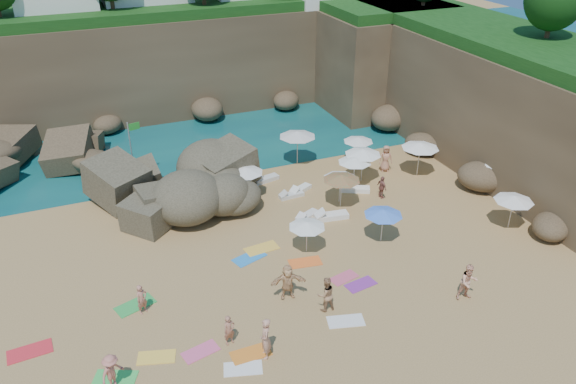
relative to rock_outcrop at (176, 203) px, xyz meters
name	(u,v)px	position (x,y,z in m)	size (l,w,h in m)	color
ground	(275,258)	(3.56, -7.75, 0.00)	(120.00, 120.00, 0.00)	tan
seawater	(162,89)	(3.56, 22.25, 0.00)	(120.00, 120.00, 0.00)	#0C4751
cliff_back	(191,59)	(5.56, 17.25, 4.00)	(44.00, 8.00, 8.00)	brown
cliff_right	(479,94)	(22.56, 0.25, 4.00)	(8.00, 30.00, 8.00)	brown
cliff_corner	(372,55)	(20.56, 12.25, 4.00)	(10.00, 12.00, 8.00)	brown
rock_promontory	(43,168)	(-7.44, 8.25, 0.00)	(12.00, 7.00, 2.00)	brown
rock_outcrop	(176,203)	(0.00, 0.00, 0.00)	(7.44, 5.58, 2.98)	brown
flag_pole	(132,143)	(-1.66, 4.09, 2.60)	(0.79, 0.24, 4.07)	silver
parasol_0	(340,176)	(9.38, -3.76, 1.81)	(2.08, 2.08, 1.97)	silver
parasol_1	(363,152)	(12.05, -1.74, 2.07)	(2.39, 2.39, 2.26)	silver
parasol_2	(420,145)	(15.95, -2.46, 2.17)	(2.50, 2.50, 2.36)	silver
parasol_3	(297,134)	(9.15, 2.26, 2.23)	(2.57, 2.57, 2.43)	silver
parasol_4	(358,139)	(13.08, 0.72, 1.80)	(2.08, 2.08, 1.96)	silver
parasol_5	(245,170)	(4.25, -1.06, 1.94)	(2.23, 2.23, 2.11)	silver
parasol_6	(342,177)	(9.21, -4.27, 1.98)	(2.28, 2.28, 2.15)	silver
parasol_7	(355,160)	(11.19, -2.25, 1.88)	(2.16, 2.16, 2.05)	silver
parasol_8	(498,161)	(19.44, -5.93, 1.94)	(2.23, 2.23, 2.11)	silver
parasol_9	(307,225)	(5.33, -7.89, 1.71)	(1.97, 1.97, 1.86)	silver
parasol_10	(383,212)	(9.55, -8.51, 1.83)	(2.11, 2.11, 1.99)	silver
parasol_11	(514,198)	(17.00, -10.08, 1.91)	(2.20, 2.20, 2.08)	silver
lounger_0	(266,179)	(6.16, 0.57, 0.14)	(1.78, 0.59, 0.28)	silver
lounger_1	(355,189)	(10.96, -2.90, 0.14)	(1.86, 0.62, 0.29)	white
lounger_2	(300,190)	(7.72, -1.60, 0.13)	(1.64, 0.55, 0.26)	white
lounger_3	(291,195)	(6.90, -2.06, 0.12)	(1.58, 0.53, 0.25)	silver
lounger_4	(331,216)	(8.07, -5.34, 0.16)	(1.99, 0.66, 0.31)	white
lounger_5	(307,216)	(6.79, -4.73, 0.12)	(1.59, 0.53, 0.25)	silver
towel_1	(201,352)	(-1.79, -12.90, 0.01)	(1.54, 0.77, 0.03)	#E55986
towel_2	(251,354)	(0.13, -13.82, 0.01)	(1.67, 0.84, 0.03)	orange
towel_3	(115,378)	(-5.30, -13.01, 0.01)	(1.69, 0.84, 0.03)	green
towel_4	(156,357)	(-3.56, -12.51, 0.01)	(1.56, 0.78, 0.03)	yellow
towel_5	(243,368)	(-0.43, -14.47, 0.01)	(1.57, 0.78, 0.03)	white
towel_6	(361,284)	(6.64, -11.49, 0.01)	(1.54, 0.77, 0.03)	purple
towel_7	(30,351)	(-8.43, -10.15, 0.02)	(1.79, 0.90, 0.03)	red
towel_8	(249,258)	(2.32, -7.27, 0.02)	(1.77, 0.88, 0.03)	#2885D8
towel_9	(344,278)	(6.13, -10.69, 0.01)	(1.46, 0.73, 0.03)	#D45271
towel_10	(305,262)	(4.86, -8.77, 0.01)	(1.69, 0.84, 0.03)	orange
towel_11	(135,305)	(-3.85, -8.84, 0.02)	(1.80, 0.90, 0.03)	green
towel_12	(262,248)	(3.21, -6.73, 0.02)	(1.81, 0.90, 0.03)	yellow
towel_13	(346,321)	(4.73, -13.56, 0.01)	(1.65, 0.83, 0.03)	white
person_stand_0	(142,299)	(-3.56, -9.47, 0.75)	(0.55, 0.36, 1.50)	#B67460
person_stand_1	(326,294)	(4.23, -12.47, 0.88)	(0.86, 0.67, 1.77)	#A77953
person_stand_2	(225,163)	(3.96, 2.42, 0.93)	(1.20, 0.49, 1.85)	#F0BC88
person_stand_3	(382,187)	(12.06, -4.30, 0.74)	(0.87, 0.36, 1.48)	#915448
person_stand_4	(386,158)	(14.26, -1.07, 0.92)	(0.90, 0.49, 1.84)	tan
person_stand_5	(202,182)	(1.84, 0.46, 0.84)	(1.55, 0.45, 1.67)	tan
person_stand_6	(266,339)	(0.68, -14.17, 0.96)	(0.70, 0.46, 1.93)	tan
person_lie_3	(288,293)	(2.96, -11.00, 0.24)	(1.67, 1.80, 0.48)	tan
person_lie_4	(230,340)	(-0.49, -12.90, 0.17)	(0.52, 1.43, 0.34)	#A56A52
person_lie_5	(466,293)	(10.73, -14.31, 0.35)	(0.91, 1.87, 0.71)	#E7A483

